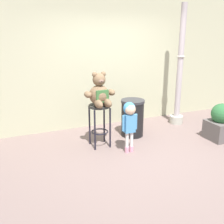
{
  "coord_description": "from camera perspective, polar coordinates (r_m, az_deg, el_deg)",
  "views": [
    {
      "loc": [
        -2.26,
        -3.77,
        2.13
      ],
      "look_at": [
        -0.39,
        0.58,
        0.68
      ],
      "focal_mm": 44.04,
      "sensor_mm": 36.0,
      "label": 1
    }
  ],
  "objects": [
    {
      "name": "teddy_bear",
      "position": [
        4.89,
        -2.55,
        3.9
      ],
      "size": [
        0.57,
        0.51,
        0.6
      ],
      "color": "brown",
      "rests_on": "bar_stool_with_teddy"
    },
    {
      "name": "lamppost",
      "position": [
        6.35,
        13.77,
        6.61
      ],
      "size": [
        0.3,
        0.3,
        2.64
      ],
      "color": "#ACAA9B",
      "rests_on": "ground_plane"
    },
    {
      "name": "ground_plane",
      "position": [
        4.89,
        7.03,
        -8.94
      ],
      "size": [
        24.0,
        24.0,
        0.0
      ],
      "primitive_type": "plane",
      "color": "#75615C"
    },
    {
      "name": "child_walking",
      "position": [
        4.76,
        3.67,
        -0.93
      ],
      "size": [
        0.29,
        0.23,
        0.92
      ],
      "rotation": [
        0.0,
        0.0,
        0.61
      ],
      "color": "pink",
      "rests_on": "ground_plane"
    },
    {
      "name": "bar_stool_with_teddy",
      "position": [
        5.04,
        -2.6,
        -1.03
      ],
      "size": [
        0.39,
        0.39,
        0.8
      ],
      "color": "#272825",
      "rests_on": "ground_plane"
    },
    {
      "name": "building_wall",
      "position": [
        6.19,
        -1.76,
        12.5
      ],
      "size": [
        7.91,
        0.3,
        3.28
      ],
      "primitive_type": "cube",
      "color": "#B1B08F",
      "rests_on": "ground_plane"
    },
    {
      "name": "planter_with_shrub",
      "position": [
        5.83,
        21.61,
        -2.14
      ],
      "size": [
        0.48,
        0.48,
        0.73
      ],
      "color": "#595351",
      "rests_on": "ground_plane"
    },
    {
      "name": "trash_bin",
      "position": [
        5.61,
        4.26,
        -1.19
      ],
      "size": [
        0.48,
        0.48,
        0.75
      ],
      "color": "black",
      "rests_on": "ground_plane"
    }
  ]
}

